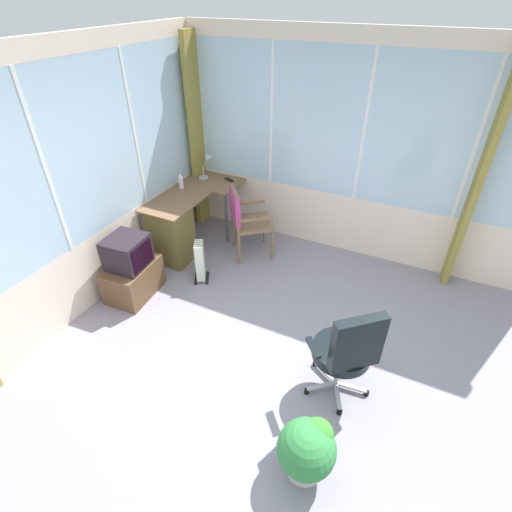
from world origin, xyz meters
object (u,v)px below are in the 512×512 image
at_px(space_heater, 200,260).
at_px(spray_bottle, 181,181).
at_px(wooden_armchair, 242,215).
at_px(tv_remote, 229,180).
at_px(tv_on_stand, 131,270).
at_px(desk, 173,230).
at_px(office_chair, 348,350).
at_px(potted_plant, 308,449).
at_px(desk_lamp, 209,162).

bearing_deg(space_heater, spray_bottle, 44.20).
relative_size(wooden_armchair, space_heater, 1.77).
bearing_deg(spray_bottle, tv_remote, -42.60).
height_order(spray_bottle, wooden_armchair, spray_bottle).
xyz_separation_m(tv_remote, tv_on_stand, (-1.80, 0.30, -0.44)).
relative_size(desk, spray_bottle, 6.60).
distance_m(office_chair, potted_plant, 0.82).
relative_size(spray_bottle, office_chair, 0.21).
height_order(tv_on_stand, potted_plant, tv_on_stand).
xyz_separation_m(desk, office_chair, (-1.14, -2.56, 0.16)).
height_order(tv_remote, spray_bottle, spray_bottle).
bearing_deg(wooden_armchair, potted_plant, -143.51).
bearing_deg(spray_bottle, space_heater, -135.80).
relative_size(office_chair, potted_plant, 2.00).
distance_m(tv_remote, space_heater, 1.34).
xyz_separation_m(tv_remote, potted_plant, (-2.86, -2.21, -0.50)).
distance_m(spray_bottle, space_heater, 1.18).
bearing_deg(desk, spray_bottle, 17.57).
bearing_deg(potted_plant, desk, 52.94).
xyz_separation_m(office_chair, potted_plant, (-0.76, 0.05, -0.29)).
xyz_separation_m(tv_on_stand, space_heater, (0.58, -0.55, -0.07)).
xyz_separation_m(tv_remote, wooden_armchair, (-0.51, -0.47, -0.19)).
relative_size(desk_lamp, tv_remote, 2.32).
bearing_deg(potted_plant, tv_remote, 37.68).
xyz_separation_m(wooden_armchair, tv_on_stand, (-1.29, 0.77, -0.26)).
relative_size(tv_remote, potted_plant, 0.29).
relative_size(wooden_armchair, potted_plant, 1.85).
relative_size(wooden_armchair, office_chair, 0.93).
xyz_separation_m(office_chair, tv_on_stand, (0.30, 2.56, -0.24)).
bearing_deg(tv_remote, desk, -176.79).
bearing_deg(office_chair, wooden_armchair, 48.35).
bearing_deg(tv_on_stand, office_chair, -96.78).
bearing_deg(potted_plant, spray_bottle, 48.35).
bearing_deg(office_chair, spray_bottle, 59.34).
bearing_deg(tv_on_stand, space_heater, -43.64).
relative_size(desk_lamp, wooden_armchair, 0.37).
bearing_deg(tv_remote, desk_lamp, 112.13).
bearing_deg(office_chair, tv_on_stand, 83.22).
relative_size(desk, potted_plant, 2.80).
xyz_separation_m(desk_lamp, spray_bottle, (-0.49, 0.14, -0.12)).
distance_m(desk, tv_on_stand, 0.84).
xyz_separation_m(desk, space_heater, (-0.25, -0.56, -0.15)).
bearing_deg(desk, tv_remote, -17.55).
distance_m(wooden_armchair, office_chair, 2.39).
relative_size(tv_on_stand, space_heater, 1.44).
relative_size(desk_lamp, office_chair, 0.34).
bearing_deg(desk_lamp, spray_bottle, 163.50).
distance_m(desk, tv_remote, 1.07).
relative_size(desk, tv_remote, 9.51).
relative_size(desk_lamp, space_heater, 0.65).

